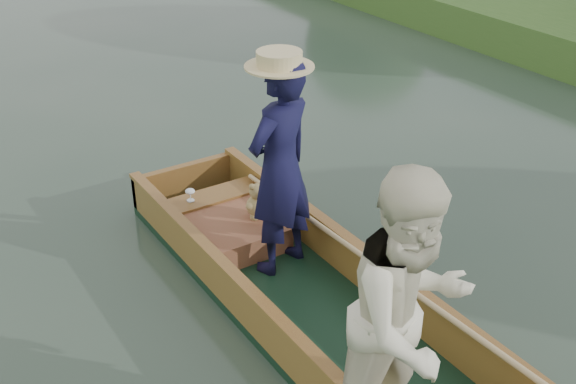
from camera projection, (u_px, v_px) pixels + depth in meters
ground at (331, 335)px, 5.42m from camera, size 120.00×120.00×0.00m
punt at (338, 275)px, 4.89m from camera, size 1.32×5.03×1.93m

